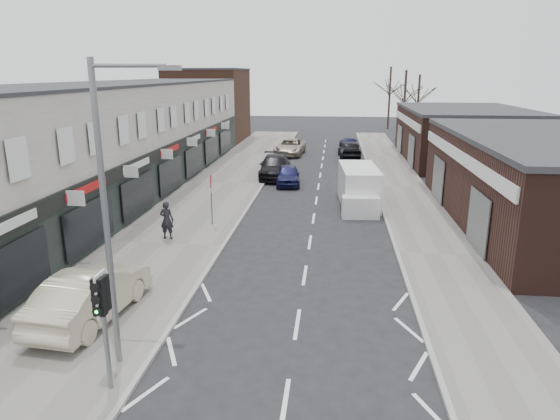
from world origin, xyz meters
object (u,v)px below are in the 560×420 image
(parked_car_right_b, at_px, (350,149))
(warning_sign, at_px, (212,185))
(parked_car_right_c, at_px, (349,143))
(parked_car_left_c, at_px, (290,147))
(street_lamp, at_px, (111,202))
(sedan_on_pavement, at_px, (91,294))
(parked_car_left_a, at_px, (288,175))
(parked_car_left_b, at_px, (275,167))
(white_van, at_px, (359,188))
(parked_car_right_a, at_px, (353,192))
(traffic_light, at_px, (102,305))
(pedestrian, at_px, (167,220))

(parked_car_right_b, bearing_deg, warning_sign, 67.71)
(parked_car_right_c, bearing_deg, parked_car_left_c, 31.66)
(street_lamp, relative_size, warning_sign, 2.96)
(sedan_on_pavement, xyz_separation_m, parked_car_left_a, (4.35, 20.93, -0.25))
(parked_car_left_b, xyz_separation_m, parked_car_left_c, (0.16, 10.89, -0.06))
(white_van, bearing_deg, parked_car_left_a, 127.64)
(parked_car_right_a, height_order, parked_car_right_c, parked_car_right_a)
(parked_car_right_c, bearing_deg, sedan_on_pavement, 71.67)
(warning_sign, height_order, parked_car_left_a, warning_sign)
(traffic_light, distance_m, parked_car_right_c, 42.59)
(parked_car_left_b, distance_m, parked_car_right_b, 11.51)
(white_van, xyz_separation_m, parked_car_right_c, (0.00, 22.85, -0.47))
(parked_car_left_c, bearing_deg, sedan_on_pavement, -91.38)
(sedan_on_pavement, height_order, parked_car_right_c, sedan_on_pavement)
(traffic_light, xyz_separation_m, parked_car_left_b, (1.00, 26.77, -1.59))
(sedan_on_pavement, distance_m, parked_car_right_b, 34.38)
(pedestrian, height_order, parked_car_right_b, pedestrian)
(street_lamp, height_order, warning_sign, street_lamp)
(parked_car_left_a, bearing_deg, street_lamp, -101.02)
(parked_car_left_c, bearing_deg, parked_car_right_b, -5.69)
(parked_car_left_a, xyz_separation_m, parked_car_left_b, (-1.20, 2.34, 0.13))
(warning_sign, relative_size, parked_car_left_a, 0.66)
(parked_car_right_a, relative_size, parked_car_right_c, 0.98)
(warning_sign, xyz_separation_m, parked_car_left_c, (1.92, 23.65, -1.44))
(parked_car_left_c, bearing_deg, traffic_light, -87.61)
(parked_car_left_b, height_order, parked_car_right_c, parked_car_left_b)
(white_van, relative_size, parked_car_left_c, 1.11)
(traffic_light, distance_m, parked_car_right_a, 20.97)
(sedan_on_pavement, bearing_deg, parked_car_right_c, -97.75)
(pedestrian, bearing_deg, parked_car_left_b, -97.97)
(traffic_light, distance_m, parked_car_left_a, 24.59)
(street_lamp, bearing_deg, traffic_light, -84.12)
(traffic_light, bearing_deg, parked_car_left_a, 84.85)
(parked_car_left_c, bearing_deg, parked_car_left_a, -81.36)
(parked_car_left_c, relative_size, parked_car_right_a, 1.32)
(parked_car_right_a, bearing_deg, white_van, 108.52)
(warning_sign, distance_m, parked_car_left_c, 23.77)
(white_van, xyz_separation_m, pedestrian, (-9.30, -7.65, -0.06))
(sedan_on_pavement, bearing_deg, warning_sign, -91.98)
(traffic_light, distance_m, parked_car_left_c, 37.72)
(street_lamp, xyz_separation_m, warning_sign, (-0.63, 12.80, -2.42))
(warning_sign, relative_size, parked_car_left_c, 0.49)
(street_lamp, bearing_deg, parked_car_right_c, 80.15)
(parked_car_left_b, distance_m, parked_car_right_a, 8.98)
(pedestrian, xyz_separation_m, parked_car_left_b, (3.35, 15.29, -0.21))
(parked_car_left_c, bearing_deg, parked_car_right_c, 40.83)
(pedestrian, relative_size, parked_car_left_b, 0.32)
(traffic_light, height_order, white_van, traffic_light)
(pedestrian, bearing_deg, street_lamp, 106.57)
(parked_car_left_a, height_order, parked_car_right_c, parked_car_left_a)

